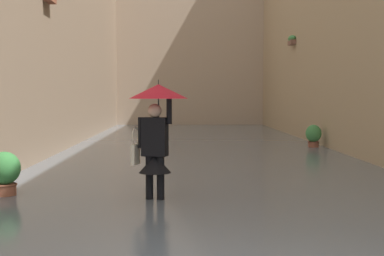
% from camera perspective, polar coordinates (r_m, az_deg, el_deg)
% --- Properties ---
extents(ground_plane, '(65.88, 65.88, 0.00)m').
position_cam_1_polar(ground_plane, '(17.05, 0.66, -2.46)').
color(ground_plane, slate).
extents(flood_water, '(8.70, 32.35, 0.12)m').
position_cam_1_polar(flood_water, '(17.04, 0.66, -2.26)').
color(flood_water, slate).
rests_on(flood_water, ground_plane).
extents(building_facade_far, '(11.50, 1.80, 13.80)m').
position_cam_1_polar(building_facade_far, '(31.45, -0.24, 12.84)').
color(building_facade_far, tan).
rests_on(building_facade_far, ground_plane).
extents(person_wading, '(0.91, 0.91, 1.98)m').
position_cam_1_polar(person_wading, '(8.61, -3.66, 0.68)').
color(person_wading, '#2D2319').
rests_on(person_wading, ground_plane).
extents(potted_plant_far_right, '(0.51, 0.51, 0.83)m').
position_cam_1_polar(potted_plant_far_right, '(9.52, -18.58, -4.47)').
color(potted_plant_far_right, '#9E563D').
rests_on(potted_plant_far_right, ground_plane).
extents(potted_plant_near_left, '(0.49, 0.49, 0.82)m').
position_cam_1_polar(potted_plant_near_left, '(17.73, 12.30, -0.81)').
color(potted_plant_near_left, brown).
rests_on(potted_plant_near_left, ground_plane).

